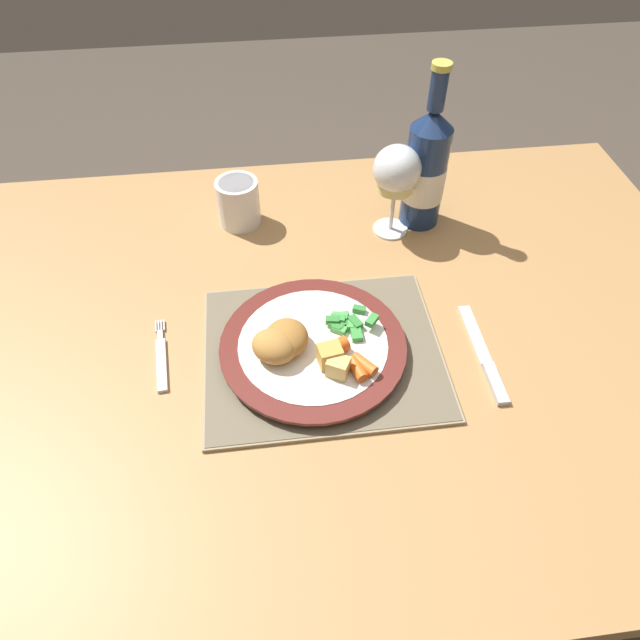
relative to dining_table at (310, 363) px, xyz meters
name	(u,v)px	position (x,y,z in m)	size (l,w,h in m)	color
ground_plane	(313,527)	(0.00, 0.00, -0.65)	(6.00, 6.00, 0.00)	#4C4238
dining_table	(310,363)	(0.00, 0.00, 0.00)	(1.35, 0.91, 0.74)	#AD7F4C
placemat	(323,352)	(0.01, -0.05, 0.09)	(0.34, 0.29, 0.01)	gray
dinner_plate	(316,347)	(0.00, -0.05, 0.10)	(0.27, 0.27, 0.02)	white
breaded_croquettes	(280,342)	(-0.05, -0.06, 0.13)	(0.10, 0.10, 0.04)	#A87033
green_beans_pile	(346,322)	(0.05, -0.03, 0.12)	(0.08, 0.07, 0.02)	green
glazed_carrots	(349,358)	(0.05, -0.09, 0.12)	(0.07, 0.08, 0.02)	orange
fork	(161,359)	(-0.22, -0.04, 0.09)	(0.03, 0.14, 0.01)	silver
table_knife	(486,361)	(0.24, -0.10, 0.09)	(0.02, 0.19, 0.01)	silver
wine_glass	(397,173)	(0.17, 0.22, 0.21)	(0.08, 0.08, 0.17)	silver
bottle	(426,169)	(0.23, 0.24, 0.19)	(0.07, 0.07, 0.29)	navy
roast_potatoes	(334,361)	(0.02, -0.10, 0.13)	(0.04, 0.05, 0.03)	#E5BC66
drinking_cup	(238,201)	(-0.10, 0.27, 0.13)	(0.07, 0.07, 0.08)	white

